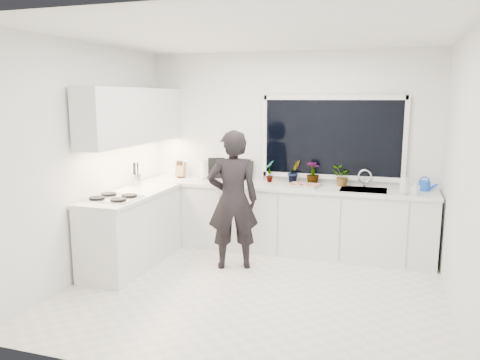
% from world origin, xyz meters
% --- Properties ---
extents(floor, '(4.00, 3.50, 0.02)m').
position_xyz_m(floor, '(0.00, 0.00, -0.01)').
color(floor, beige).
rests_on(floor, ground).
extents(wall_back, '(4.00, 0.02, 2.70)m').
position_xyz_m(wall_back, '(0.00, 1.76, 1.35)').
color(wall_back, white).
rests_on(wall_back, ground).
extents(wall_left, '(0.02, 3.50, 2.70)m').
position_xyz_m(wall_left, '(-2.01, 0.00, 1.35)').
color(wall_left, white).
rests_on(wall_left, ground).
extents(wall_right, '(0.02, 3.50, 2.70)m').
position_xyz_m(wall_right, '(2.01, 0.00, 1.35)').
color(wall_right, white).
rests_on(wall_right, ground).
extents(ceiling, '(4.00, 3.50, 0.02)m').
position_xyz_m(ceiling, '(0.00, 0.00, 2.71)').
color(ceiling, white).
rests_on(ceiling, wall_back).
extents(window, '(1.80, 0.02, 1.00)m').
position_xyz_m(window, '(0.60, 1.73, 1.55)').
color(window, black).
rests_on(window, wall_back).
extents(base_cabinets_back, '(3.92, 0.58, 0.88)m').
position_xyz_m(base_cabinets_back, '(0.00, 1.45, 0.44)').
color(base_cabinets_back, white).
rests_on(base_cabinets_back, floor).
extents(base_cabinets_left, '(0.58, 1.60, 0.88)m').
position_xyz_m(base_cabinets_left, '(-1.67, 0.35, 0.44)').
color(base_cabinets_left, white).
rests_on(base_cabinets_left, floor).
extents(countertop_back, '(3.94, 0.62, 0.04)m').
position_xyz_m(countertop_back, '(0.00, 1.44, 0.90)').
color(countertop_back, silver).
rests_on(countertop_back, base_cabinets_back).
extents(countertop_left, '(0.62, 1.60, 0.04)m').
position_xyz_m(countertop_left, '(-1.67, 0.35, 0.90)').
color(countertop_left, silver).
rests_on(countertop_left, base_cabinets_left).
extents(upper_cabinets, '(0.34, 2.10, 0.70)m').
position_xyz_m(upper_cabinets, '(-1.79, 0.70, 1.85)').
color(upper_cabinets, white).
rests_on(upper_cabinets, wall_left).
extents(sink, '(0.58, 0.42, 0.14)m').
position_xyz_m(sink, '(1.05, 1.45, 0.87)').
color(sink, silver).
rests_on(sink, countertop_back).
extents(faucet, '(0.03, 0.03, 0.22)m').
position_xyz_m(faucet, '(1.05, 1.65, 1.03)').
color(faucet, silver).
rests_on(faucet, countertop_back).
extents(stovetop, '(0.56, 0.48, 0.03)m').
position_xyz_m(stovetop, '(-1.69, -0.00, 0.94)').
color(stovetop, black).
rests_on(stovetop, countertop_left).
extents(person, '(0.73, 0.61, 1.70)m').
position_xyz_m(person, '(-0.44, 0.65, 0.85)').
color(person, black).
rests_on(person, floor).
extents(pizza_tray, '(0.48, 0.39, 0.03)m').
position_xyz_m(pizza_tray, '(0.29, 1.42, 0.94)').
color(pizza_tray, silver).
rests_on(pizza_tray, countertop_back).
extents(pizza, '(0.44, 0.35, 0.01)m').
position_xyz_m(pizza, '(0.29, 1.42, 0.95)').
color(pizza, red).
rests_on(pizza, pizza_tray).
extents(watering_can, '(0.18, 0.18, 0.13)m').
position_xyz_m(watering_can, '(1.78, 1.61, 0.98)').
color(watering_can, blue).
rests_on(watering_can, countertop_back).
extents(paper_towel_roll, '(0.13, 0.13, 0.26)m').
position_xyz_m(paper_towel_roll, '(-1.18, 1.55, 1.05)').
color(paper_towel_roll, silver).
rests_on(paper_towel_roll, countertop_back).
extents(knife_block, '(0.13, 0.10, 0.22)m').
position_xyz_m(knife_block, '(-1.57, 1.59, 1.03)').
color(knife_block, '#986646').
rests_on(knife_block, countertop_back).
extents(utensil_crock, '(0.14, 0.14, 0.16)m').
position_xyz_m(utensil_crock, '(-1.85, 0.80, 1.00)').
color(utensil_crock, silver).
rests_on(utensil_crock, countertop_left).
extents(picture_frame_large, '(0.22, 0.06, 0.28)m').
position_xyz_m(picture_frame_large, '(-0.60, 1.69, 1.06)').
color(picture_frame_large, black).
rests_on(picture_frame_large, countertop_back).
extents(picture_frame_small, '(0.24, 0.11, 0.30)m').
position_xyz_m(picture_frame_small, '(-1.04, 1.69, 1.07)').
color(picture_frame_small, black).
rests_on(picture_frame_small, countertop_back).
extents(herb_plants, '(1.20, 0.27, 0.32)m').
position_xyz_m(herb_plants, '(0.36, 1.61, 1.07)').
color(herb_plants, '#26662D').
rests_on(herb_plants, countertop_back).
extents(soap_bottles, '(0.26, 0.15, 0.28)m').
position_xyz_m(soap_bottles, '(1.57, 1.30, 1.05)').
color(soap_bottles, '#D8BF66').
rests_on(soap_bottles, countertop_back).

